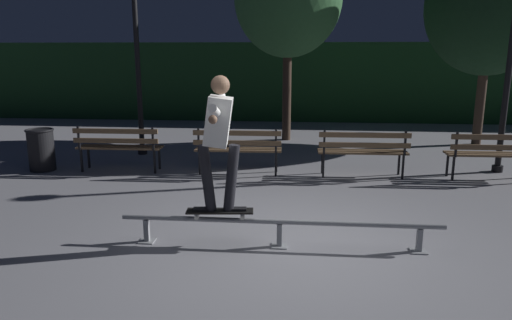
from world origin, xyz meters
name	(u,v)px	position (x,y,z in m)	size (l,w,h in m)	color
ground_plane	(280,243)	(0.00, 0.00, 0.00)	(90.00, 90.00, 0.00)	gray
hedge_backdrop	(294,82)	(0.00, 10.61, 1.26)	(24.00, 1.20, 2.52)	#193D1E
grind_rail	(280,226)	(0.00, -0.11, 0.26)	(3.74, 0.18, 0.33)	gray
skateboard	(220,211)	(-0.70, -0.11, 0.41)	(0.80, 0.27, 0.09)	black
skateboarder	(219,132)	(-0.70, -0.11, 1.34)	(0.63, 1.40, 1.56)	black
park_bench_leftmost	(118,144)	(-3.18, 3.15, 0.54)	(1.61, 0.44, 0.88)	black
park_bench_left_center	(238,146)	(-0.92, 3.15, 0.54)	(1.61, 0.44, 0.88)	black
park_bench_right_center	(363,148)	(1.35, 3.15, 0.54)	(1.61, 0.44, 0.88)	black
park_bench_rightmost	(495,151)	(3.62, 3.15, 0.54)	(1.61, 0.44, 0.88)	black
tree_far_right	(490,5)	(4.55, 6.60, 3.27)	(2.93, 2.93, 4.89)	#3D2D23
lamp_post_left	(136,39)	(-3.27, 4.75, 2.48)	(0.32, 0.32, 3.90)	black
trash_can	(41,149)	(-4.70, 3.13, 0.41)	(0.52, 0.52, 0.80)	black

